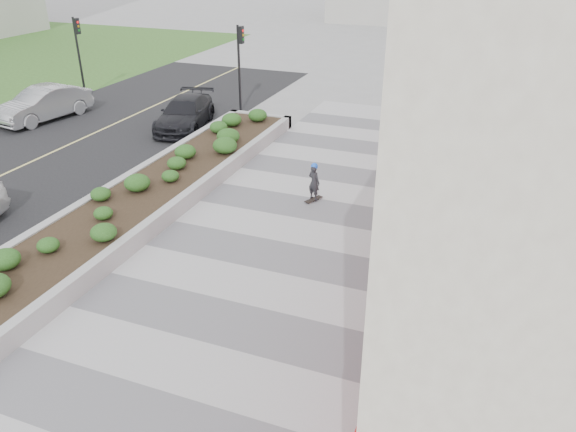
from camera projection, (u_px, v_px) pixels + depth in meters
name	position (u px, v px, depth m)	size (l,w,h in m)	color
ground	(195.00, 376.00, 11.38)	(160.00, 160.00, 0.00)	gray
walkway	(255.00, 296.00, 13.87)	(8.00, 36.00, 0.01)	#A8A8AD
planter	(154.00, 188.00, 18.79)	(3.00, 18.00, 0.90)	#9E9EA0
street	(7.00, 173.00, 21.08)	(10.00, 40.00, 0.00)	black
traffic_signal_near	(240.00, 56.00, 27.04)	(0.33, 0.28, 4.20)	black
traffic_signal_far	(78.00, 46.00, 29.59)	(0.33, 0.28, 4.20)	black
manhole_cover	(274.00, 301.00, 13.71)	(0.44, 0.44, 0.01)	#595654
skateboarder	(314.00, 182.00, 18.54)	(0.52, 0.74, 1.36)	beige
car_silver	(43.00, 104.00, 26.77)	(1.64, 4.71, 1.55)	#AAACB2
car_dark	(185.00, 113.00, 25.70)	(1.91, 4.70, 1.36)	black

